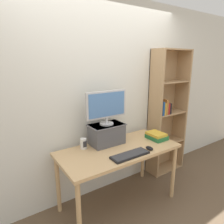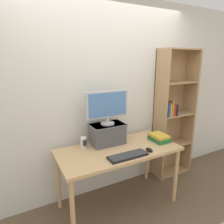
{
  "view_description": "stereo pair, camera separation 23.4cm",
  "coord_description": "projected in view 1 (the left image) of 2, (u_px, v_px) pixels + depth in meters",
  "views": [
    {
      "loc": [
        -1.31,
        -1.8,
        1.81
      ],
      "look_at": [
        -0.05,
        0.08,
        1.22
      ],
      "focal_mm": 32.0,
      "sensor_mm": 36.0,
      "label": 1
    },
    {
      "loc": [
        -1.11,
        -1.92,
        1.81
      ],
      "look_at": [
        -0.05,
        0.08,
        1.22
      ],
      "focal_mm": 32.0,
      "sensor_mm": 36.0,
      "label": 2
    }
  ],
  "objects": [
    {
      "name": "bookshelf_unit",
      "position": [
        166.0,
        112.0,
        3.21
      ],
      "size": [
        0.63,
        0.28,
        1.97
      ],
      "color": "tan",
      "rests_on": "ground_plane"
    },
    {
      "name": "ground_plane",
      "position": [
        118.0,
        203.0,
        2.61
      ],
      "size": [
        12.0,
        12.0,
        0.0
      ],
      "primitive_type": "plane",
      "color": "brown"
    },
    {
      "name": "keyboard",
      "position": [
        130.0,
        155.0,
        2.22
      ],
      "size": [
        0.46,
        0.16,
        0.02
      ],
      "color": "black",
      "rests_on": "desk"
    },
    {
      "name": "book_stack",
      "position": [
        156.0,
        136.0,
        2.69
      ],
      "size": [
        0.21,
        0.25,
        0.09
      ],
      "color": "#236B38",
      "rests_on": "desk"
    },
    {
      "name": "desk",
      "position": [
        119.0,
        155.0,
        2.43
      ],
      "size": [
        1.46,
        0.69,
        0.78
      ],
      "color": "tan",
      "rests_on": "ground_plane"
    },
    {
      "name": "riser_box",
      "position": [
        107.0,
        134.0,
        2.52
      ],
      "size": [
        0.44,
        0.27,
        0.26
      ],
      "color": "#515156",
      "rests_on": "desk"
    },
    {
      "name": "computer_monitor",
      "position": [
        106.0,
        106.0,
        2.43
      ],
      "size": [
        0.55,
        0.17,
        0.42
      ],
      "color": "#B7B7BA",
      "rests_on": "riser_box"
    },
    {
      "name": "computer_mouse",
      "position": [
        149.0,
        148.0,
        2.38
      ],
      "size": [
        0.06,
        0.1,
        0.04
      ],
      "color": "black",
      "rests_on": "desk"
    },
    {
      "name": "desk_speaker",
      "position": [
        84.0,
        144.0,
        2.39
      ],
      "size": [
        0.08,
        0.08,
        0.13
      ],
      "color": "silver",
      "rests_on": "desk"
    },
    {
      "name": "back_wall",
      "position": [
        99.0,
        100.0,
        2.64
      ],
      "size": [
        7.0,
        0.08,
        2.6
      ],
      "color": "silver",
      "rests_on": "ground_plane"
    }
  ]
}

